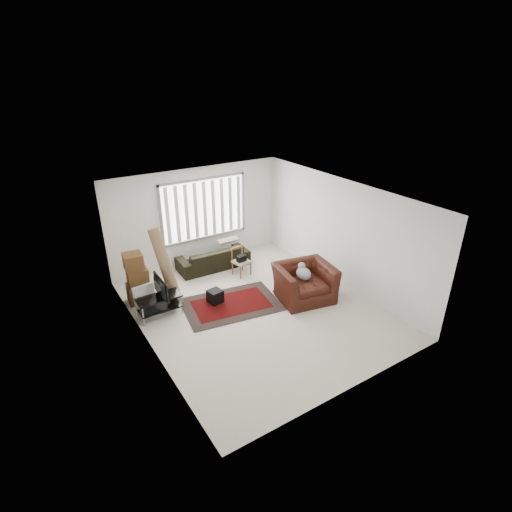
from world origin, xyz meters
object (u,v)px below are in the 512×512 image
at_px(tv_stand, 159,302).
at_px(side_chair, 241,260).
at_px(armchair, 304,280).
at_px(sofa, 213,255).
at_px(moving_boxes, 137,280).

relative_size(tv_stand, side_chair, 1.27).
bearing_deg(armchair, sofa, 123.39).
xyz_separation_m(moving_boxes, armchair, (3.39, -2.00, -0.09)).
xyz_separation_m(sofa, armchair, (1.09, -2.64, 0.11)).
height_order(side_chair, armchair, armchair).
bearing_deg(armchair, side_chair, 120.64).
relative_size(tv_stand, sofa, 0.49).
xyz_separation_m(tv_stand, moving_boxes, (-0.20, 0.87, 0.22)).
xyz_separation_m(side_chair, armchair, (0.66, -1.85, 0.06)).
relative_size(moving_boxes, armchair, 0.82).
height_order(sofa, side_chair, side_chair).
bearing_deg(moving_boxes, tv_stand, -77.17).
height_order(tv_stand, moving_boxes, moving_boxes).
xyz_separation_m(tv_stand, sofa, (2.10, 1.51, 0.03)).
xyz_separation_m(moving_boxes, side_chair, (2.73, -0.15, -0.15)).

